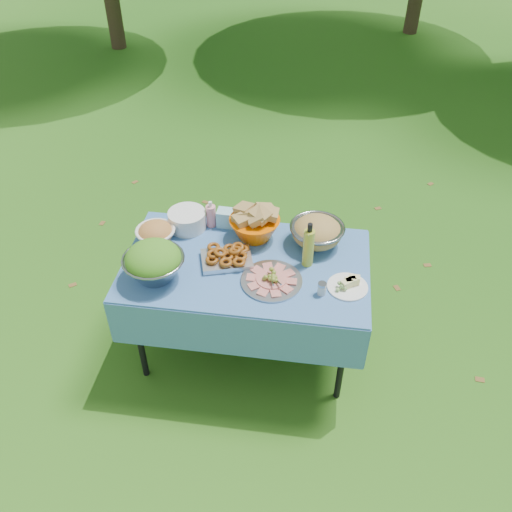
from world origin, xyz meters
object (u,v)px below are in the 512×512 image
Objects in this scene: pasta_bowl_steel at (317,232)px; oil_bottle at (309,244)px; charcuterie_platter at (272,276)px; bread_bowl at (255,223)px; picnic_table at (247,308)px; plate_stack at (187,220)px; salad_bowl at (154,262)px.

pasta_bowl_steel is 0.22m from oil_bottle.
oil_bottle is (-0.04, -0.21, 0.06)m from pasta_bowl_steel.
charcuterie_platter is at bearing -121.01° from pasta_bowl_steel.
bread_bowl is 0.41m from oil_bottle.
picnic_table is 4.59× the size of bread_bowl.
picnic_table is at bearing -172.82° from oil_bottle.
picnic_table is 0.47m from charcuterie_platter.
oil_bottle is (0.19, 0.18, 0.11)m from charcuterie_platter.
plate_stack is 0.76× the size of bread_bowl.
plate_stack is 0.45m from bread_bowl.
bread_bowl is at bearing 178.77° from pasta_bowl_steel.
picnic_table is at bearing 21.13° from salad_bowl.
plate_stack is 0.84m from oil_bottle.
picnic_table is at bearing -93.43° from bread_bowl.
picnic_table is 4.16× the size of salad_bowl.
oil_bottle reaches higher than charcuterie_platter.
pasta_bowl_steel reaches higher than charcuterie_platter.
plate_stack reaches higher than charcuterie_platter.
pasta_bowl_steel is (0.90, 0.45, -0.03)m from salad_bowl.
charcuterie_platter is 1.20× the size of oil_bottle.
oil_bottle is at bearing 15.47° from salad_bowl.
salad_bowl is at bearing -153.76° from pasta_bowl_steel.
plate_stack is at bearing 176.78° from pasta_bowl_steel.
salad_bowl is at bearing -158.87° from picnic_table.
plate_stack is at bearing 162.21° from oil_bottle.
plate_stack is 0.68× the size of charcuterie_platter.
picnic_table is 0.73m from salad_bowl.
oil_bottle is (0.35, -0.22, 0.04)m from bread_bowl.
charcuterie_platter is (0.60, -0.44, -0.02)m from plate_stack.
salad_bowl reaches higher than picnic_table.
charcuterie_platter is at bearing 4.79° from salad_bowl.
pasta_bowl_steel is (0.40, 0.25, 0.47)m from picnic_table.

